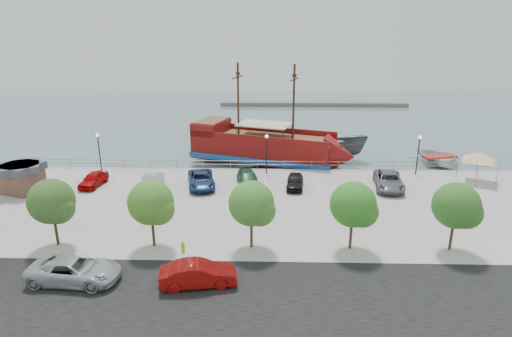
{
  "coord_description": "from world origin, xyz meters",
  "views": [
    {
      "loc": [
        0.06,
        -37.26,
        14.9
      ],
      "look_at": [
        -1.0,
        2.0,
        2.0
      ],
      "focal_mm": 30.0,
      "sensor_mm": 36.0,
      "label": 1
    }
  ],
  "objects": [
    {
      "name": "lamp_post_mid",
      "position": [
        0.0,
        6.5,
        2.94
      ],
      "size": [
        0.36,
        0.36,
        4.28
      ],
      "color": "black",
      "rests_on": "land_slab"
    },
    {
      "name": "fire_hydrant",
      "position": [
        -5.75,
        -10.8,
        0.43
      ],
      "size": [
        0.27,
        0.27,
        0.78
      ],
      "rotation": [
        0.0,
        0.0,
        -0.02
      ],
      "color": "#C3B20B",
      "rests_on": "sidewalk"
    },
    {
      "name": "speedboat",
      "position": [
        21.01,
        13.04,
        -0.31
      ],
      "size": [
        6.35,
        7.67,
        1.38
      ],
      "primitive_type": "imported",
      "rotation": [
        0.0,
        0.0,
        0.27
      ],
      "color": "silver",
      "rests_on": "ground"
    },
    {
      "name": "lamp_post_left",
      "position": [
        -18.0,
        6.5,
        2.94
      ],
      "size": [
        0.36,
        0.36,
        4.28
      ],
      "color": "black",
      "rests_on": "land_slab"
    },
    {
      "name": "dock_mid",
      "position": [
        7.61,
        9.2,
        -0.81
      ],
      "size": [
        6.79,
        3.77,
        0.37
      ],
      "primitive_type": "cube",
      "rotation": [
        0.0,
        0.0,
        -0.31
      ],
      "color": "slate",
      "rests_on": "ground"
    },
    {
      "name": "patrol_boat",
      "position": [
        8.93,
        15.48,
        0.46
      ],
      "size": [
        8.03,
        4.76,
        2.92
      ],
      "primitive_type": "imported",
      "rotation": [
        0.0,
        0.0,
        1.3
      ],
      "color": "#434C52",
      "rests_on": "ground"
    },
    {
      "name": "pirate_ship",
      "position": [
        0.91,
        12.52,
        1.12
      ],
      "size": [
        20.39,
        11.53,
        12.65
      ],
      "rotation": [
        0.0,
        0.0,
        -0.33
      ],
      "color": "maroon",
      "rests_on": "ground"
    },
    {
      "name": "tree_e",
      "position": [
        6.15,
        -10.07,
        3.3
      ],
      "size": [
        3.3,
        3.2,
        5.0
      ],
      "color": "#473321",
      "rests_on": "sidewalk"
    },
    {
      "name": "parked_car_g",
      "position": [
        11.95,
        2.26,
        0.77
      ],
      "size": [
        3.32,
        5.87,
        1.55
      ],
      "primitive_type": "imported",
      "rotation": [
        0.0,
        0.0,
        -0.14
      ],
      "color": "slate",
      "rests_on": "land_slab"
    },
    {
      "name": "tree_b",
      "position": [
        -14.85,
        -10.07,
        3.3
      ],
      "size": [
        3.3,
        3.2,
        5.0
      ],
      "color": "#473321",
      "rests_on": "sidewalk"
    },
    {
      "name": "tree_f",
      "position": [
        13.15,
        -10.07,
        3.3
      ],
      "size": [
        3.3,
        3.2,
        5.0
      ],
      "color": "#473321",
      "rests_on": "sidewalk"
    },
    {
      "name": "parked_car_a",
      "position": [
        -17.14,
        2.16,
        0.69
      ],
      "size": [
        2.08,
        4.18,
        1.37
      ],
      "primitive_type": "imported",
      "rotation": [
        0.0,
        0.0,
        -0.12
      ],
      "color": "#B00504",
      "rests_on": "land_slab"
    },
    {
      "name": "parked_car_b",
      "position": [
        -11.15,
        1.41,
        0.71
      ],
      "size": [
        1.58,
        4.34,
        1.42
      ],
      "primitive_type": "imported",
      "rotation": [
        0.0,
        0.0,
        -0.02
      ],
      "color": "#ABAFB3",
      "rests_on": "land_slab"
    },
    {
      "name": "canopy_tent",
      "position": [
        21.49,
        4.63,
        3.06
      ],
      "size": [
        5.33,
        5.33,
        3.52
      ],
      "rotation": [
        0.0,
        0.0,
        0.32
      ],
      "color": "slate",
      "rests_on": "land_slab"
    },
    {
      "name": "street_van",
      "position": [
        -11.72,
        -14.59,
        0.78
      ],
      "size": [
        5.75,
        2.95,
        1.55
      ],
      "primitive_type": "imported",
      "rotation": [
        0.0,
        0.0,
        1.5
      ],
      "color": "#B0B5B7",
      "rests_on": "street"
    },
    {
      "name": "tree_d",
      "position": [
        -0.85,
        -10.07,
        3.3
      ],
      "size": [
        3.3,
        3.2,
        5.0
      ],
      "color": "#473321",
      "rests_on": "sidewalk"
    },
    {
      "name": "street_sedan",
      "position": [
        -4.05,
        -14.8,
        0.77
      ],
      "size": [
        4.86,
        2.35,
        1.53
      ],
      "primitive_type": "imported",
      "rotation": [
        0.0,
        0.0,
        1.73
      ],
      "color": "maroon",
      "rests_on": "street"
    },
    {
      "name": "shed",
      "position": [
        -23.24,
        0.43,
        1.46
      ],
      "size": [
        4.21,
        4.21,
        2.75
      ],
      "rotation": [
        0.0,
        0.0,
        -0.32
      ],
      "color": "brown",
      "rests_on": "land_slab"
    },
    {
      "name": "dock_east",
      "position": [
        16.34,
        9.2,
        -0.81
      ],
      "size": [
        6.75,
        2.14,
        0.38
      ],
      "primitive_type": "cube",
      "rotation": [
        0.0,
        0.0,
        -0.04
      ],
      "color": "#66615B",
      "rests_on": "ground"
    },
    {
      "name": "ground",
      "position": [
        0.0,
        0.0,
        -1.0
      ],
      "size": [
        160.0,
        160.0,
        0.0
      ],
      "primitive_type": "plane",
      "color": "slate"
    },
    {
      "name": "tree_c",
      "position": [
        -7.85,
        -10.07,
        3.3
      ],
      "size": [
        3.3,
        3.2,
        5.0
      ],
      "color": "#473321",
      "rests_on": "sidewalk"
    },
    {
      "name": "lamp_post_right",
      "position": [
        16.0,
        6.5,
        2.94
      ],
      "size": [
        0.36,
        0.36,
        4.28
      ],
      "color": "black",
      "rests_on": "land_slab"
    },
    {
      "name": "sidewalk",
      "position": [
        0.0,
        -10.0,
        0.01
      ],
      "size": [
        100.0,
        4.0,
        0.05
      ],
      "primitive_type": "cube",
      "color": "#BCB9AD",
      "rests_on": "land_slab"
    },
    {
      "name": "far_shore",
      "position": [
        10.0,
        55.0,
        -0.6
      ],
      "size": [
        40.0,
        3.0,
        0.8
      ],
      "primitive_type": "cube",
      "color": "#686359",
      "rests_on": "ground"
    },
    {
      "name": "street",
      "position": [
        0.0,
        -16.0,
        0.01
      ],
      "size": [
        100.0,
        8.0,
        0.04
      ],
      "primitive_type": "cube",
      "color": "black",
      "rests_on": "land_slab"
    },
    {
      "name": "parked_car_c",
      "position": [
        -6.41,
        2.18,
        0.75
      ],
      "size": [
        3.52,
        5.75,
        1.49
      ],
      "primitive_type": "imported",
      "rotation": [
        0.0,
        0.0,
        0.21
      ],
      "color": "navy",
      "rests_on": "land_slab"
    },
    {
      "name": "parked_car_e",
      "position": [
        2.82,
        2.11,
        0.67
      ],
      "size": [
        1.97,
        4.08,
        1.34
      ],
      "primitive_type": "imported",
      "rotation": [
        0.0,
        0.0,
        -0.1
      ],
      "color": "black",
      "rests_on": "land_slab"
    },
    {
      "name": "parked_car_d",
      "position": [
        -1.83,
        2.71,
        0.69
      ],
      "size": [
        2.71,
        5.0,
        1.37
      ],
      "primitive_type": "imported",
      "rotation": [
        0.0,
        0.0,
        0.17
      ],
      "color": "#245235",
      "rests_on": "land_slab"
    },
    {
      "name": "dock_west",
      "position": [
        -15.13,
        9.2,
        -0.78
      ],
      "size": [
        8.06,
        4.38,
        0.44
      ],
      "primitive_type": "cube",
      "rotation": [
        0.0,
        0.0,
        -0.3
      ],
      "color": "slate",
      "rests_on": "ground"
    },
    {
      "name": "seawall_railing",
      "position": [
        0.0,
        7.8,
        0.53
      ],
      "size": [
        50.0,
        0.06,
        1.0
      ],
      "color": "gray",
      "rests_on": "land_slab"
    }
  ]
}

